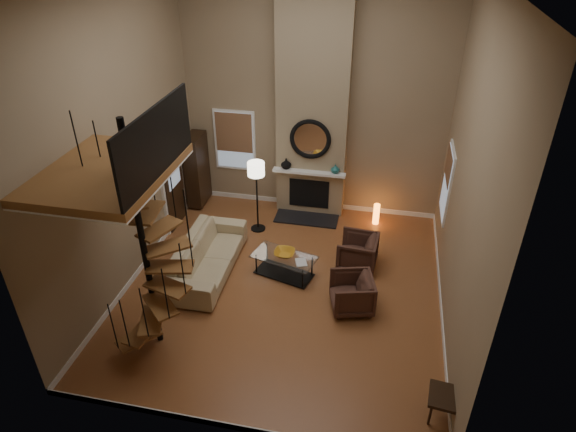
% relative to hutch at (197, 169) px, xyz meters
% --- Properties ---
extents(ground, '(6.00, 6.50, 0.01)m').
position_rel_hutch_xyz_m(ground, '(2.76, -2.79, -0.95)').
color(ground, '#AA6737').
rests_on(ground, ground).
extents(back_wall, '(6.00, 0.02, 5.50)m').
position_rel_hutch_xyz_m(back_wall, '(2.76, 0.46, 1.80)').
color(back_wall, '#8E795C').
rests_on(back_wall, ground).
extents(front_wall, '(6.00, 0.02, 5.50)m').
position_rel_hutch_xyz_m(front_wall, '(2.76, -6.04, 1.80)').
color(front_wall, '#8E795C').
rests_on(front_wall, ground).
extents(left_wall, '(0.02, 6.50, 5.50)m').
position_rel_hutch_xyz_m(left_wall, '(-0.24, -2.79, 1.80)').
color(left_wall, '#8E795C').
rests_on(left_wall, ground).
extents(right_wall, '(0.02, 6.50, 5.50)m').
position_rel_hutch_xyz_m(right_wall, '(5.76, -2.79, 1.80)').
color(right_wall, '#8E795C').
rests_on(right_wall, ground).
extents(baseboard_back, '(6.00, 0.02, 0.12)m').
position_rel_hutch_xyz_m(baseboard_back, '(2.76, 0.45, -0.89)').
color(baseboard_back, white).
rests_on(baseboard_back, ground).
extents(baseboard_front, '(6.00, 0.02, 0.12)m').
position_rel_hutch_xyz_m(baseboard_front, '(2.76, -6.03, -0.89)').
color(baseboard_front, white).
rests_on(baseboard_front, ground).
extents(baseboard_left, '(0.02, 6.50, 0.12)m').
position_rel_hutch_xyz_m(baseboard_left, '(-0.23, -2.79, -0.89)').
color(baseboard_left, white).
rests_on(baseboard_left, ground).
extents(baseboard_right, '(0.02, 6.50, 0.12)m').
position_rel_hutch_xyz_m(baseboard_right, '(5.75, -2.79, -0.89)').
color(baseboard_right, white).
rests_on(baseboard_right, ground).
extents(chimney_breast, '(1.60, 0.38, 5.50)m').
position_rel_hutch_xyz_m(chimney_breast, '(2.76, 0.27, 1.80)').
color(chimney_breast, '#8C795B').
rests_on(chimney_breast, ground).
extents(hearth, '(1.50, 0.60, 0.04)m').
position_rel_hutch_xyz_m(hearth, '(2.76, -0.22, -0.93)').
color(hearth, black).
rests_on(hearth, ground).
extents(firebox, '(0.95, 0.02, 0.72)m').
position_rel_hutch_xyz_m(firebox, '(2.76, 0.07, -0.40)').
color(firebox, black).
rests_on(firebox, chimney_breast).
extents(mantel, '(1.70, 0.18, 0.06)m').
position_rel_hutch_xyz_m(mantel, '(2.76, -0.01, 0.20)').
color(mantel, white).
rests_on(mantel, chimney_breast).
extents(mirror_frame, '(0.94, 0.10, 0.94)m').
position_rel_hutch_xyz_m(mirror_frame, '(2.76, 0.05, 1.00)').
color(mirror_frame, black).
rests_on(mirror_frame, chimney_breast).
extents(mirror_disc, '(0.80, 0.01, 0.80)m').
position_rel_hutch_xyz_m(mirror_disc, '(2.76, 0.06, 1.00)').
color(mirror_disc, white).
rests_on(mirror_disc, chimney_breast).
extents(vase_left, '(0.24, 0.24, 0.25)m').
position_rel_hutch_xyz_m(vase_left, '(2.21, 0.03, 0.35)').
color(vase_left, black).
rests_on(vase_left, mantel).
extents(vase_right, '(0.20, 0.20, 0.21)m').
position_rel_hutch_xyz_m(vase_right, '(3.36, 0.03, 0.33)').
color(vase_right, '#195859').
rests_on(vase_right, mantel).
extents(window_back, '(1.02, 0.06, 1.52)m').
position_rel_hutch_xyz_m(window_back, '(0.86, 0.44, 0.67)').
color(window_back, white).
rests_on(window_back, back_wall).
extents(window_right, '(0.06, 1.02, 1.52)m').
position_rel_hutch_xyz_m(window_right, '(5.74, -0.79, 0.68)').
color(window_right, white).
rests_on(window_right, right_wall).
extents(entry_door, '(0.10, 1.05, 2.16)m').
position_rel_hutch_xyz_m(entry_door, '(-0.19, -0.99, 0.10)').
color(entry_door, white).
rests_on(entry_door, ground).
extents(loft, '(1.70, 2.20, 1.09)m').
position_rel_hutch_xyz_m(loft, '(0.72, -4.59, 2.29)').
color(loft, brown).
rests_on(loft, left_wall).
extents(spiral_stair, '(1.47, 1.47, 4.06)m').
position_rel_hutch_xyz_m(spiral_stair, '(0.98, -4.58, 0.83)').
color(spiral_stair, black).
rests_on(spiral_stair, ground).
extents(hutch, '(0.37, 0.78, 1.75)m').
position_rel_hutch_xyz_m(hutch, '(0.00, 0.00, 0.00)').
color(hutch, black).
rests_on(hutch, ground).
extents(sofa, '(1.00, 2.49, 0.73)m').
position_rel_hutch_xyz_m(sofa, '(1.14, -2.58, -0.55)').
color(sofa, tan).
rests_on(sofa, ground).
extents(armchair_near, '(0.84, 0.82, 0.71)m').
position_rel_hutch_xyz_m(armchair_near, '(4.17, -1.81, -0.60)').
color(armchair_near, '#482B21').
rests_on(armchair_near, ground).
extents(armchair_far, '(0.93, 0.91, 0.69)m').
position_rel_hutch_xyz_m(armchair_far, '(4.18, -3.11, -0.60)').
color(armchair_far, '#482B21').
rests_on(armchair_far, ground).
extents(coffee_table, '(1.38, 0.94, 0.46)m').
position_rel_hutch_xyz_m(coffee_table, '(2.69, -2.40, -0.67)').
color(coffee_table, silver).
rests_on(coffee_table, ground).
extents(bowl, '(0.42, 0.42, 0.10)m').
position_rel_hutch_xyz_m(bowl, '(2.69, -2.35, -0.45)').
color(bowl, gold).
rests_on(bowl, coffee_table).
extents(book, '(0.29, 0.34, 0.03)m').
position_rel_hutch_xyz_m(book, '(3.04, -2.55, -0.49)').
color(book, gray).
rests_on(book, coffee_table).
extents(floor_lamp, '(0.38, 0.38, 1.70)m').
position_rel_hutch_xyz_m(floor_lamp, '(1.74, -0.86, 0.46)').
color(floor_lamp, black).
rests_on(floor_lamp, ground).
extents(accent_lamp, '(0.14, 0.14, 0.52)m').
position_rel_hutch_xyz_m(accent_lamp, '(4.39, -0.05, -0.70)').
color(accent_lamp, orange).
rests_on(accent_lamp, ground).
extents(side_chair, '(0.53, 0.53, 1.01)m').
position_rel_hutch_xyz_m(side_chair, '(5.74, -5.22, -0.42)').
color(side_chair, black).
rests_on(side_chair, ground).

